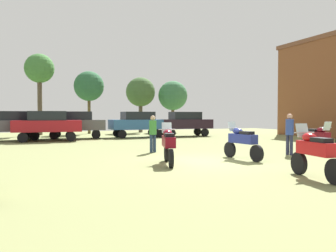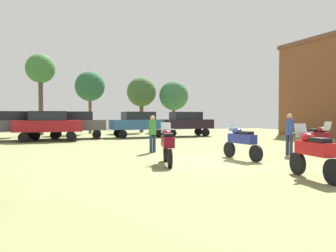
{
  "view_description": "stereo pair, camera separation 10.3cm",
  "coord_description": "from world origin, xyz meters",
  "px_view_note": "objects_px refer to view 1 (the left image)",
  "views": [
    {
      "loc": [
        -5.96,
        -11.03,
        1.74
      ],
      "look_at": [
        0.9,
        5.42,
        1.17
      ],
      "focal_mm": 35.89,
      "sensor_mm": 36.0,
      "label": 1
    },
    {
      "loc": [
        -5.87,
        -11.07,
        1.74
      ],
      "look_at": [
        0.9,
        5.42,
        1.17
      ],
      "focal_mm": 35.89,
      "sensor_mm": 36.0,
      "label": 2
    }
  ],
  "objects_px": {
    "person_1": "(290,131)",
    "tree_2": "(141,92)",
    "motorcycle_5": "(168,144)",
    "car_3": "(76,123)",
    "car_5": "(185,122)",
    "tree_5": "(39,70)",
    "tree_7": "(89,87)",
    "car_4": "(48,124)",
    "tree_3": "(173,96)",
    "person_2": "(153,131)",
    "motorcycle_8": "(315,152)",
    "car_6": "(138,122)",
    "car_2": "(9,123)",
    "motorcycle_1": "(317,137)",
    "motorcycle_7": "(242,141)"
  },
  "relations": [
    {
      "from": "car_6",
      "to": "person_2",
      "type": "relative_size",
      "value": 2.53
    },
    {
      "from": "car_4",
      "to": "tree_5",
      "type": "distance_m",
      "value": 8.79
    },
    {
      "from": "car_4",
      "to": "car_6",
      "type": "xyz_separation_m",
      "value": [
        6.72,
        1.51,
        0.0
      ]
    },
    {
      "from": "person_1",
      "to": "tree_2",
      "type": "distance_m",
      "value": 21.23
    },
    {
      "from": "tree_3",
      "to": "car_3",
      "type": "bearing_deg",
      "value": -148.94
    },
    {
      "from": "car_4",
      "to": "tree_3",
      "type": "relative_size",
      "value": 0.84
    },
    {
      "from": "tree_2",
      "to": "tree_3",
      "type": "distance_m",
      "value": 3.4
    },
    {
      "from": "motorcycle_7",
      "to": "car_2",
      "type": "relative_size",
      "value": 0.49
    },
    {
      "from": "car_4",
      "to": "person_1",
      "type": "bearing_deg",
      "value": -138.43
    },
    {
      "from": "motorcycle_1",
      "to": "car_6",
      "type": "xyz_separation_m",
      "value": [
        -4.35,
        13.53,
        0.46
      ]
    },
    {
      "from": "car_2",
      "to": "car_6",
      "type": "xyz_separation_m",
      "value": [
        9.09,
        -0.04,
        0.0
      ]
    },
    {
      "from": "motorcycle_5",
      "to": "car_4",
      "type": "relative_size",
      "value": 0.48
    },
    {
      "from": "car_3",
      "to": "tree_7",
      "type": "xyz_separation_m",
      "value": [
        2.03,
        6.32,
        3.25
      ]
    },
    {
      "from": "motorcycle_7",
      "to": "car_4",
      "type": "distance_m",
      "value": 14.24
    },
    {
      "from": "motorcycle_8",
      "to": "tree_2",
      "type": "height_order",
      "value": "tree_2"
    },
    {
      "from": "tree_5",
      "to": "tree_2",
      "type": "bearing_deg",
      "value": 7.45
    },
    {
      "from": "motorcycle_8",
      "to": "car_4",
      "type": "relative_size",
      "value": 0.49
    },
    {
      "from": "car_6",
      "to": "tree_2",
      "type": "distance_m",
      "value": 8.28
    },
    {
      "from": "tree_2",
      "to": "tree_3",
      "type": "xyz_separation_m",
      "value": [
        3.36,
        -0.45,
        -0.3
      ]
    },
    {
      "from": "motorcycle_7",
      "to": "car_3",
      "type": "bearing_deg",
      "value": 101.88
    },
    {
      "from": "tree_5",
      "to": "tree_7",
      "type": "height_order",
      "value": "tree_5"
    },
    {
      "from": "motorcycle_1",
      "to": "person_1",
      "type": "bearing_deg",
      "value": 12.89
    },
    {
      "from": "tree_3",
      "to": "motorcycle_8",
      "type": "bearing_deg",
      "value": -105.01
    },
    {
      "from": "tree_5",
      "to": "person_1",
      "type": "bearing_deg",
      "value": -64.3
    },
    {
      "from": "motorcycle_1",
      "to": "tree_3",
      "type": "bearing_deg",
      "value": -87.3
    },
    {
      "from": "motorcycle_5",
      "to": "tree_2",
      "type": "xyz_separation_m",
      "value": [
        5.98,
        21.58,
        3.32
      ]
    },
    {
      "from": "tree_7",
      "to": "car_2",
      "type": "bearing_deg",
      "value": -133.78
    },
    {
      "from": "motorcycle_8",
      "to": "car_4",
      "type": "bearing_deg",
      "value": 119.8
    },
    {
      "from": "motorcycle_5",
      "to": "car_3",
      "type": "relative_size",
      "value": 0.47
    },
    {
      "from": "person_2",
      "to": "car_4",
      "type": "bearing_deg",
      "value": -72.88
    },
    {
      "from": "car_5",
      "to": "car_6",
      "type": "distance_m",
      "value": 4.03
    },
    {
      "from": "motorcycle_1",
      "to": "person_2",
      "type": "distance_m",
      "value": 7.56
    },
    {
      "from": "car_3",
      "to": "person_1",
      "type": "bearing_deg",
      "value": -142.38
    },
    {
      "from": "car_2",
      "to": "car_4",
      "type": "relative_size",
      "value": 1.03
    },
    {
      "from": "motorcycle_1",
      "to": "tree_7",
      "type": "height_order",
      "value": "tree_7"
    },
    {
      "from": "car_5",
      "to": "tree_5",
      "type": "distance_m",
      "value": 13.38
    },
    {
      "from": "tree_7",
      "to": "person_2",
      "type": "bearing_deg",
      "value": -89.87
    },
    {
      "from": "car_5",
      "to": "person_2",
      "type": "xyz_separation_m",
      "value": [
        -6.61,
        -10.38,
        -0.17
      ]
    },
    {
      "from": "car_5",
      "to": "car_4",
      "type": "bearing_deg",
      "value": 99.95
    },
    {
      "from": "person_1",
      "to": "tree_7",
      "type": "relative_size",
      "value": 0.31
    },
    {
      "from": "car_3",
      "to": "person_1",
      "type": "xyz_separation_m",
      "value": [
        7.21,
        -14.18,
        -0.12
      ]
    },
    {
      "from": "person_1",
      "to": "motorcycle_1",
      "type": "bearing_deg",
      "value": 73.82
    },
    {
      "from": "tree_2",
      "to": "tree_3",
      "type": "relative_size",
      "value": 1.05
    },
    {
      "from": "car_3",
      "to": "person_2",
      "type": "height_order",
      "value": "car_3"
    },
    {
      "from": "person_2",
      "to": "tree_3",
      "type": "xyz_separation_m",
      "value": [
        8.55,
        17.38,
        2.74
      ]
    },
    {
      "from": "car_5",
      "to": "tree_3",
      "type": "height_order",
      "value": "tree_3"
    },
    {
      "from": "motorcycle_7",
      "to": "car_2",
      "type": "bearing_deg",
      "value": 117.02
    },
    {
      "from": "person_2",
      "to": "motorcycle_1",
      "type": "bearing_deg",
      "value": 148.9
    },
    {
      "from": "car_2",
      "to": "person_1",
      "type": "distance_m",
      "value": 18.02
    },
    {
      "from": "motorcycle_7",
      "to": "tree_2",
      "type": "height_order",
      "value": "tree_2"
    }
  ]
}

